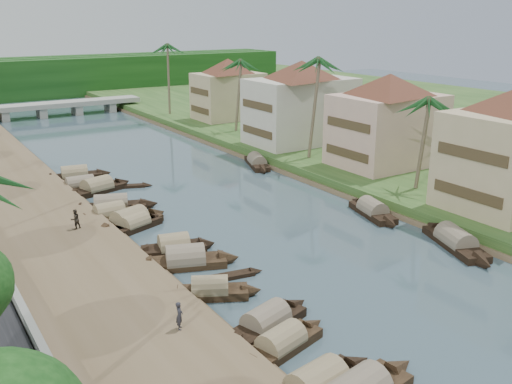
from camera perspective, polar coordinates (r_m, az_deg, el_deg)
ground at (r=41.57m, az=6.59°, el=-6.56°), size 220.00×220.00×0.00m
left_bank at (r=52.55m, az=-21.82°, el=-2.11°), size 10.00×180.00×0.80m
right_bank at (r=67.56m, az=8.49°, el=3.28°), size 16.00×180.00×1.20m
treeline at (r=132.14m, az=-22.24°, el=10.49°), size 120.00×14.00×8.00m
bridge at (r=105.21m, az=-19.10°, el=8.14°), size 28.00×4.00×2.40m
building_mid at (r=62.84m, az=13.00°, el=7.13°), size 14.11×14.11×9.70m
building_far at (r=72.55m, az=4.52°, el=9.03°), size 15.59×15.59×10.20m
building_distant at (r=89.73m, az=-2.79°, el=10.31°), size 12.62×12.62×9.20m
sampan_2 at (r=30.56m, az=2.54°, el=-15.00°), size 7.29×3.25×1.93m
sampan_3 at (r=32.39m, az=1.00°, el=-12.96°), size 7.62×3.64×2.05m
sampan_4 at (r=35.87m, az=-4.64°, el=-9.83°), size 6.52×4.34×1.93m
sampan_5 at (r=42.47m, az=-8.20°, el=-5.49°), size 6.63×3.02×2.08m
sampan_6 at (r=40.11m, az=-7.08°, el=-6.85°), size 7.97×4.42×2.33m
sampan_7 at (r=47.41m, az=-12.02°, el=-3.25°), size 6.72×3.58×1.83m
sampan_8 at (r=48.10m, az=-12.49°, el=-2.96°), size 7.95×4.15×2.38m
sampan_9 at (r=52.57m, az=-14.26°, el=-1.35°), size 8.58×4.41×2.16m
sampan_10 at (r=50.51m, az=-14.43°, el=-2.14°), size 7.13×1.77×2.00m
sampan_11 at (r=58.16m, az=-15.58°, el=0.34°), size 8.11×3.96×2.27m
sampan_12 at (r=59.83m, az=-17.16°, el=0.66°), size 7.92×1.83×1.91m
sampan_13 at (r=63.65m, az=-17.67°, el=1.60°), size 7.96×3.05×2.15m
sampan_14 at (r=45.54m, az=19.31°, el=-4.73°), size 4.88×9.35×2.25m
sampan_15 at (r=50.62m, az=11.58°, el=-1.88°), size 3.47×7.96×2.11m
sampan_16 at (r=65.96m, az=0.10°, el=2.96°), size 4.27×8.42×2.07m
canoe_1 at (r=38.27m, az=-2.91°, el=-8.49°), size 5.24×1.63×0.84m
canoe_2 at (r=59.21m, az=-13.00°, el=0.52°), size 5.56×2.81×0.82m
palm_1 at (r=53.91m, az=16.49°, el=8.62°), size 3.20×3.20×9.79m
palm_2 at (r=63.77m, az=5.74°, el=12.80°), size 3.20×3.20×12.45m
palm_3 at (r=79.28m, az=-1.97°, el=12.79°), size 3.20×3.20×11.10m
palm_7 at (r=94.45m, az=-8.90°, el=14.14°), size 3.20×3.20×12.52m
tree_6 at (r=76.08m, az=7.30°, el=9.45°), size 4.70×4.70×7.38m
person_near at (r=30.97m, az=-7.67°, el=-12.15°), size 0.59×0.68×1.57m
person_far at (r=46.40m, az=-17.63°, el=-2.60°), size 0.92×0.81×1.58m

